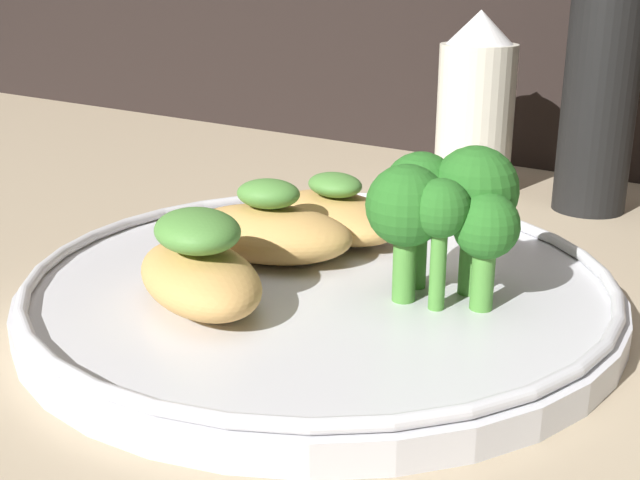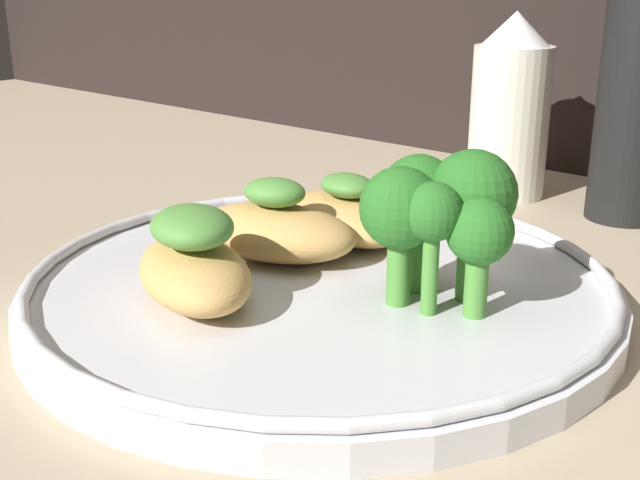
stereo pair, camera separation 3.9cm
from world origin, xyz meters
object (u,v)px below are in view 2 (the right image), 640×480
broccoli_bunch (439,208)px  sauce_bottle (510,110)px  plate (320,286)px  pepper_grinder (638,84)px

broccoli_bunch → sauce_bottle: (-9.03, 22.96, 0.39)cm
plate → broccoli_bunch: size_ratio=4.13×
sauce_bottle → pepper_grinder: size_ratio=0.67×
plate → pepper_grinder: (5.64, 24.22, 7.88)cm
pepper_grinder → broccoli_bunch: bearing=-89.5°
broccoli_bunch → sauce_bottle: sauce_bottle is taller
plate → broccoli_bunch: (5.85, 1.26, 4.88)cm
plate → pepper_grinder: bearing=76.9°
plate → sauce_bottle: 24.99cm
sauce_bottle → broccoli_bunch: bearing=-68.5°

